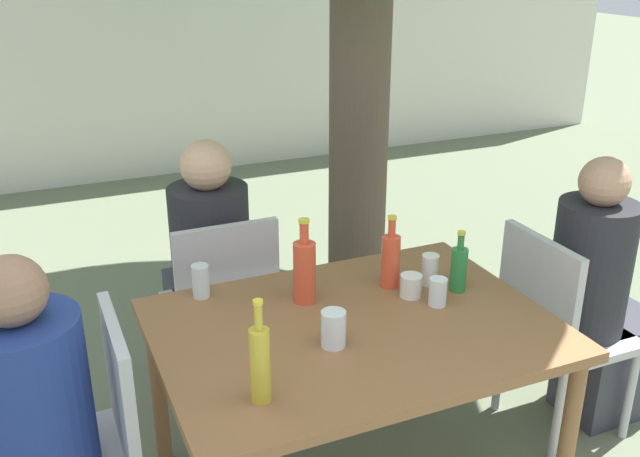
# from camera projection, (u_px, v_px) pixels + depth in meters

# --- Properties ---
(cafe_building_wall) EXTENTS (10.00, 0.08, 2.80)m
(cafe_building_wall) POSITION_uv_depth(u_px,v_px,m) (128.00, 14.00, 5.88)
(cafe_building_wall) COLOR silver
(cafe_building_wall) RESTS_ON ground_plane
(dining_table_front) EXTENTS (1.38, 1.00, 0.72)m
(dining_table_front) POSITION_uv_depth(u_px,v_px,m) (354.00, 342.00, 2.53)
(dining_table_front) COLOR brown
(dining_table_front) RESTS_ON ground_plane
(patio_chair_0) EXTENTS (0.44, 0.44, 0.91)m
(patio_chair_0) POSITION_uv_depth(u_px,v_px,m) (89.00, 440.00, 2.23)
(patio_chair_0) COLOR #B2B2B7
(patio_chair_0) RESTS_ON ground_plane
(patio_chair_1) EXTENTS (0.44, 0.44, 0.91)m
(patio_chair_1) POSITION_uv_depth(u_px,v_px,m) (555.00, 323.00, 2.91)
(patio_chair_1) COLOR #B2B2B7
(patio_chair_1) RESTS_ON ground_plane
(patio_chair_2) EXTENTS (0.44, 0.44, 0.91)m
(patio_chair_2) POSITION_uv_depth(u_px,v_px,m) (222.00, 300.00, 3.09)
(patio_chair_2) COLOR #B2B2B7
(patio_chair_2) RESTS_ON ground_plane
(person_seated_0) EXTENTS (0.58, 0.36, 1.17)m
(person_seated_0) POSITION_uv_depth(u_px,v_px,m) (8.00, 457.00, 2.14)
(person_seated_0) COLOR #383842
(person_seated_0) RESTS_ON ground_plane
(person_seated_1) EXTENTS (0.56, 0.32, 1.20)m
(person_seated_1) POSITION_uv_depth(u_px,v_px,m) (601.00, 308.00, 3.00)
(person_seated_1) COLOR #383842
(person_seated_1) RESTS_ON ground_plane
(person_seated_2) EXTENTS (0.35, 0.57, 1.20)m
(person_seated_2) POSITION_uv_depth(u_px,v_px,m) (208.00, 274.00, 3.29)
(person_seated_2) COLOR #383842
(person_seated_2) RESTS_ON ground_plane
(green_bottle_0) EXTENTS (0.06, 0.06, 0.24)m
(green_bottle_0) POSITION_uv_depth(u_px,v_px,m) (459.00, 268.00, 2.70)
(green_bottle_0) COLOR #287A38
(green_bottle_0) RESTS_ON dining_table_front
(oil_cruet_1) EXTENTS (0.06, 0.06, 0.33)m
(oil_cruet_1) POSITION_uv_depth(u_px,v_px,m) (260.00, 363.00, 2.04)
(oil_cruet_1) COLOR gold
(oil_cruet_1) RESTS_ON dining_table_front
(soda_bottle_2) EXTENTS (0.08, 0.08, 0.33)m
(soda_bottle_2) POSITION_uv_depth(u_px,v_px,m) (305.00, 270.00, 2.61)
(soda_bottle_2) COLOR #DB4C2D
(soda_bottle_2) RESTS_ON dining_table_front
(soda_bottle_3) EXTENTS (0.07, 0.07, 0.29)m
(soda_bottle_3) POSITION_uv_depth(u_px,v_px,m) (391.00, 260.00, 2.73)
(soda_bottle_3) COLOR #DB4C2D
(soda_bottle_3) RESTS_ON dining_table_front
(drinking_glass_0) EXTENTS (0.07, 0.07, 0.12)m
(drinking_glass_0) POSITION_uv_depth(u_px,v_px,m) (430.00, 270.00, 2.76)
(drinking_glass_0) COLOR silver
(drinking_glass_0) RESTS_ON dining_table_front
(drinking_glass_1) EXTENTS (0.07, 0.07, 0.13)m
(drinking_glass_1) POSITION_uv_depth(u_px,v_px,m) (201.00, 281.00, 2.67)
(drinking_glass_1) COLOR silver
(drinking_glass_1) RESTS_ON dining_table_front
(drinking_glass_2) EXTENTS (0.08, 0.08, 0.09)m
(drinking_glass_2) POSITION_uv_depth(u_px,v_px,m) (411.00, 286.00, 2.68)
(drinking_glass_2) COLOR silver
(drinking_glass_2) RESTS_ON dining_table_front
(drinking_glass_3) EXTENTS (0.07, 0.07, 0.11)m
(drinking_glass_3) POSITION_uv_depth(u_px,v_px,m) (438.00, 292.00, 2.61)
(drinking_glass_3) COLOR white
(drinking_glass_3) RESTS_ON dining_table_front
(drinking_glass_4) EXTENTS (0.08, 0.08, 0.13)m
(drinking_glass_4) POSITION_uv_depth(u_px,v_px,m) (333.00, 329.00, 2.34)
(drinking_glass_4) COLOR white
(drinking_glass_4) RESTS_ON dining_table_front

